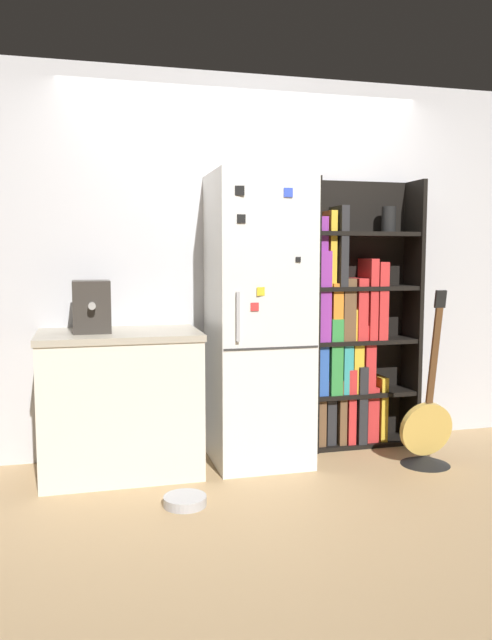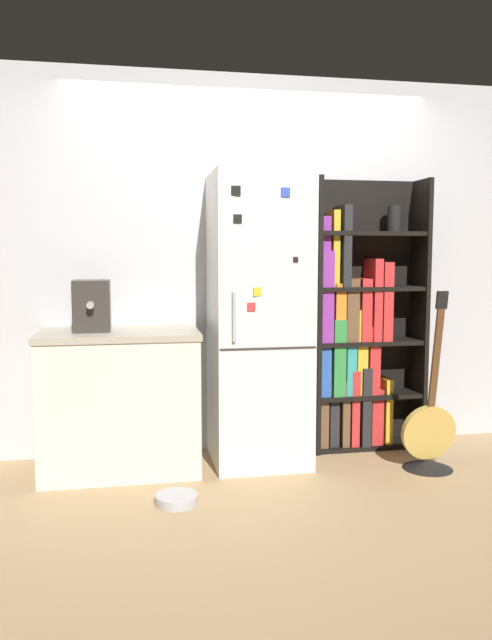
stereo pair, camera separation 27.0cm
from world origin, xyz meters
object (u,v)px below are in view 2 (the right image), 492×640
at_px(guitar, 428,443).
at_px(espresso_machine, 92,306).
at_px(bookshelf, 356,333).
at_px(pet_bowl, 177,498).
at_px(refrigerator, 258,320).

bearing_deg(guitar, espresso_machine, 170.13).
relative_size(bookshelf, pet_bowl, 7.97).
bearing_deg(bookshelf, refrigerator, -166.23).
height_order(guitar, pet_bowl, guitar).
relative_size(refrigerator, bookshelf, 1.00).
distance_m(refrigerator, bookshelf, 0.78).
bearing_deg(bookshelf, espresso_machine, -174.26).
distance_m(refrigerator, pet_bowl, 1.27).
xyz_separation_m(refrigerator, bookshelf, (0.74, 0.18, -0.13)).
bearing_deg(pet_bowl, guitar, 9.47).
height_order(refrigerator, bookshelf, same).
xyz_separation_m(bookshelf, guitar, (0.30, -0.55, -0.65)).
height_order(bookshelf, pet_bowl, bookshelf).
xyz_separation_m(bookshelf, espresso_machine, (-1.80, -0.18, 0.24)).
bearing_deg(espresso_machine, pet_bowl, -53.83).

